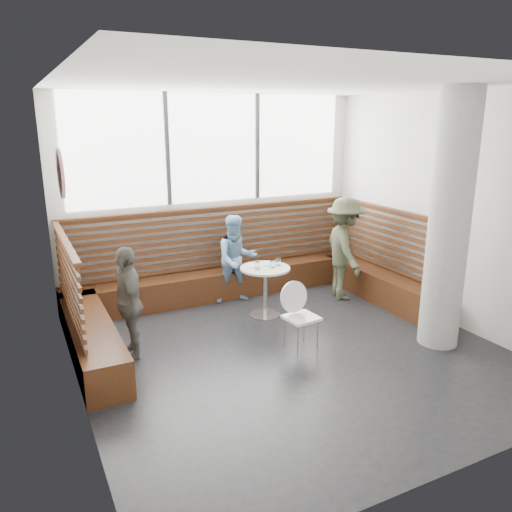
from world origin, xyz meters
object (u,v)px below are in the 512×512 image
cafe_chair (299,310)px  child_left (129,303)px  adult_man (344,249)px  child_back (236,259)px  concrete_column (449,222)px  cafe_table (265,281)px

cafe_chair → child_left: 2.10m
adult_man → child_back: bearing=85.7°
concrete_column → child_left: bearing=159.0°
adult_man → child_left: size_ratio=1.19×
cafe_chair → child_back: size_ratio=0.61×
child_left → cafe_chair: bearing=73.1°
child_left → cafe_table: bearing=103.7°
cafe_table → adult_man: (1.49, 0.13, 0.29)m
cafe_table → child_left: 2.10m
concrete_column → child_left: 4.02m
cafe_table → cafe_chair: bearing=-94.7°
concrete_column → cafe_chair: 2.14m
concrete_column → cafe_table: 2.64m
cafe_table → cafe_chair: size_ratio=0.88×
child_back → concrete_column: bearing=-50.4°
child_back → cafe_chair: bearing=-83.5°
adult_man → child_back: adult_man is taller
concrete_column → adult_man: 2.09m
cafe_chair → child_left: bearing=154.1°
concrete_column → adult_man: (-0.11, 1.94, -0.78)m
cafe_table → child_left: child_left is taller
concrete_column → cafe_chair: concrete_column is taller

